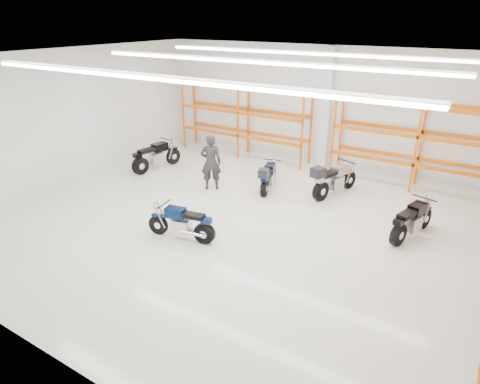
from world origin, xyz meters
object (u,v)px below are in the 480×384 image
Objects in this scene: motorcycle_back_a at (155,157)px; structural_column at (327,110)px; standing_man at (211,162)px; motorcycle_back_b at (268,177)px; motorcycle_back_c at (332,180)px; motorcycle_back_d at (411,221)px; motorcycle_main at (184,224)px.

motorcycle_back_a is 6.65m from structural_column.
standing_man is at bearing -120.20° from structural_column.
motorcycle_back_b is 2.10m from motorcycle_back_c.
motorcycle_back_d is at bearing 148.32° from standing_man.
motorcycle_back_b is at bearing 5.34° from motorcycle_back_a.
motorcycle_back_c is 3.27m from structural_column.
motorcycle_main is 0.97× the size of motorcycle_back_d.
standing_man reaches higher than motorcycle_back_b.
motorcycle_back_c reaches higher than motorcycle_back_b.
motorcycle_back_b reaches higher than motorcycle_back_d.
motorcycle_back_b is 3.71m from structural_column.
standing_man reaches higher than motorcycle_back_d.
motorcycle_main is at bearing -39.94° from motorcycle_back_a.
motorcycle_main is at bearing -93.33° from motorcycle_back_b.
standing_man is 0.42× the size of structural_column.
structural_column reaches higher than motorcycle_main.
structural_column reaches higher than motorcycle_back_c.
motorcycle_back_c is (2.20, 4.84, 0.11)m from motorcycle_main.
structural_column is at bearing 135.36° from motorcycle_back_d.
motorcycle_back_a is at bearing 140.06° from motorcycle_main.
motorcycle_back_d is 6.03m from structural_column.
motorcycle_back_a is 1.12× the size of motorcycle_back_d.
motorcycle_back_b is at bearing 174.97° from standing_man.
motorcycle_back_b is 1.96m from standing_man.
motorcycle_back_d is 6.47m from standing_man.
motorcycle_back_c is at bearing 65.53° from motorcycle_main.
motorcycle_back_b is (0.24, 4.11, 0.03)m from motorcycle_main.
motorcycle_main is 5.73m from motorcycle_back_a.
motorcycle_back_d is at bearing -44.64° from structural_column.
motorcycle_main is 4.12m from motorcycle_back_b.
structural_column is (0.66, 3.20, 1.77)m from motorcycle_back_b.
motorcycle_main is 0.87× the size of motorcycle_back_a.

